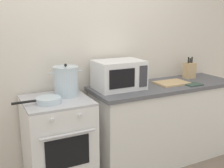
{
  "coord_description": "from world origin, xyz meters",
  "views": [
    {
      "loc": [
        -0.96,
        -1.78,
        1.65
      ],
      "look_at": [
        0.23,
        0.6,
        1.0
      ],
      "focal_mm": 43.66,
      "sensor_mm": 36.0,
      "label": 1
    }
  ],
  "objects_px": {
    "stove": "(58,145)",
    "stock_pot": "(66,81)",
    "microwave": "(119,75)",
    "oven_mitt": "(193,84)",
    "frying_pan": "(48,100)",
    "cutting_board": "(171,83)",
    "knife_block": "(189,70)"
  },
  "relations": [
    {
      "from": "stove",
      "to": "stock_pot",
      "type": "relative_size",
      "value": 2.89
    },
    {
      "from": "microwave",
      "to": "oven_mitt",
      "type": "bearing_deg",
      "value": -16.39
    },
    {
      "from": "stove",
      "to": "frying_pan",
      "type": "height_order",
      "value": "frying_pan"
    },
    {
      "from": "stove",
      "to": "cutting_board",
      "type": "bearing_deg",
      "value": 0.05
    },
    {
      "from": "stove",
      "to": "microwave",
      "type": "distance_m",
      "value": 0.93
    },
    {
      "from": "frying_pan",
      "to": "oven_mitt",
      "type": "distance_m",
      "value": 1.61
    },
    {
      "from": "stove",
      "to": "frying_pan",
      "type": "xyz_separation_m",
      "value": [
        -0.1,
        -0.08,
        0.48
      ]
    },
    {
      "from": "microwave",
      "to": "oven_mitt",
      "type": "relative_size",
      "value": 2.78
    },
    {
      "from": "stock_pot",
      "to": "knife_block",
      "type": "height_order",
      "value": "stock_pot"
    },
    {
      "from": "knife_block",
      "to": "frying_pan",
      "type": "bearing_deg",
      "value": -173.04
    },
    {
      "from": "frying_pan",
      "to": "knife_block",
      "type": "bearing_deg",
      "value": 6.96
    },
    {
      "from": "oven_mitt",
      "to": "frying_pan",
      "type": "bearing_deg",
      "value": 177.19
    },
    {
      "from": "stove",
      "to": "microwave",
      "type": "xyz_separation_m",
      "value": [
        0.7,
        0.08,
        0.61
      ]
    },
    {
      "from": "knife_block",
      "to": "stove",
      "type": "bearing_deg",
      "value": -175.3
    },
    {
      "from": "oven_mitt",
      "to": "knife_block",
      "type": "bearing_deg",
      "value": 55.03
    },
    {
      "from": "oven_mitt",
      "to": "stock_pot",
      "type": "bearing_deg",
      "value": 170.13
    },
    {
      "from": "stove",
      "to": "oven_mitt",
      "type": "distance_m",
      "value": 1.59
    },
    {
      "from": "stove",
      "to": "stock_pot",
      "type": "height_order",
      "value": "stock_pot"
    },
    {
      "from": "cutting_board",
      "to": "stock_pot",
      "type": "bearing_deg",
      "value": 176.2
    },
    {
      "from": "cutting_board",
      "to": "oven_mitt",
      "type": "height_order",
      "value": "cutting_board"
    },
    {
      "from": "oven_mitt",
      "to": "stove",
      "type": "bearing_deg",
      "value": 173.99
    },
    {
      "from": "stock_pot",
      "to": "knife_block",
      "type": "distance_m",
      "value": 1.59
    },
    {
      "from": "frying_pan",
      "to": "microwave",
      "type": "relative_size",
      "value": 0.84
    },
    {
      "from": "cutting_board",
      "to": "knife_block",
      "type": "xyz_separation_m",
      "value": [
        0.38,
        0.14,
        0.09
      ]
    },
    {
      "from": "cutting_board",
      "to": "oven_mitt",
      "type": "relative_size",
      "value": 2.0
    },
    {
      "from": "frying_pan",
      "to": "cutting_board",
      "type": "xyz_separation_m",
      "value": [
        1.43,
        0.08,
        -0.02
      ]
    },
    {
      "from": "stove",
      "to": "frying_pan",
      "type": "relative_size",
      "value": 2.18
    },
    {
      "from": "stock_pot",
      "to": "microwave",
      "type": "relative_size",
      "value": 0.64
    },
    {
      "from": "microwave",
      "to": "oven_mitt",
      "type": "height_order",
      "value": "microwave"
    },
    {
      "from": "knife_block",
      "to": "oven_mitt",
      "type": "distance_m",
      "value": 0.38
    },
    {
      "from": "microwave",
      "to": "knife_block",
      "type": "distance_m",
      "value": 1.02
    },
    {
      "from": "microwave",
      "to": "knife_block",
      "type": "height_order",
      "value": "microwave"
    }
  ]
}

